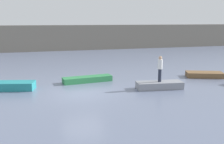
{
  "coord_description": "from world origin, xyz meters",
  "views": [
    {
      "loc": [
        -2.76,
        -15.92,
        4.52
      ],
      "look_at": [
        2.85,
        3.22,
        0.61
      ],
      "focal_mm": 42.51,
      "sensor_mm": 36.0,
      "label": 1
    }
  ],
  "objects": [
    {
      "name": "rowboat_green",
      "position": [
        0.89,
        3.01,
        0.21
      ],
      "size": [
        3.73,
        1.3,
        0.41
      ],
      "primitive_type": "cube",
      "rotation": [
        0.0,
        0.0,
        0.11
      ],
      "color": "#2D7F47",
      "rests_on": "ground_plane"
    },
    {
      "name": "embankment_wall",
      "position": [
        0.0,
        24.5,
        1.89
      ],
      "size": [
        80.0,
        1.2,
        3.79
      ],
      "primitive_type": "cube",
      "color": "gray",
      "rests_on": "ground_plane"
    },
    {
      "name": "person_white_shirt",
      "position": [
        5.13,
        -0.28,
        1.44
      ],
      "size": [
        0.32,
        0.32,
        1.73
      ],
      "color": "#232838",
      "rests_on": "rowboat_grey"
    },
    {
      "name": "rowboat_grey",
      "position": [
        5.13,
        -0.28,
        0.24
      ],
      "size": [
        3.18,
        1.42,
        0.48
      ],
      "primitive_type": "cube",
      "rotation": [
        0.0,
        0.0,
        -0.12
      ],
      "color": "gray",
      "rests_on": "ground_plane"
    },
    {
      "name": "rowboat_teal",
      "position": [
        -4.24,
        2.2,
        0.26
      ],
      "size": [
        2.92,
        1.78,
        0.52
      ],
      "primitive_type": "cube",
      "rotation": [
        0.0,
        0.0,
        -0.24
      ],
      "color": "teal",
      "rests_on": "ground_plane"
    },
    {
      "name": "ground_plane",
      "position": [
        0.0,
        0.0,
        0.0
      ],
      "size": [
        120.0,
        120.0,
        0.0
      ],
      "primitive_type": "plane",
      "color": "slate"
    },
    {
      "name": "rowboat_brown",
      "position": [
        10.28,
        2.05,
        0.2
      ],
      "size": [
        3.11,
        2.23,
        0.41
      ],
      "primitive_type": "cube",
      "rotation": [
        0.0,
        0.0,
        -0.37
      ],
      "color": "brown",
      "rests_on": "ground_plane"
    }
  ]
}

